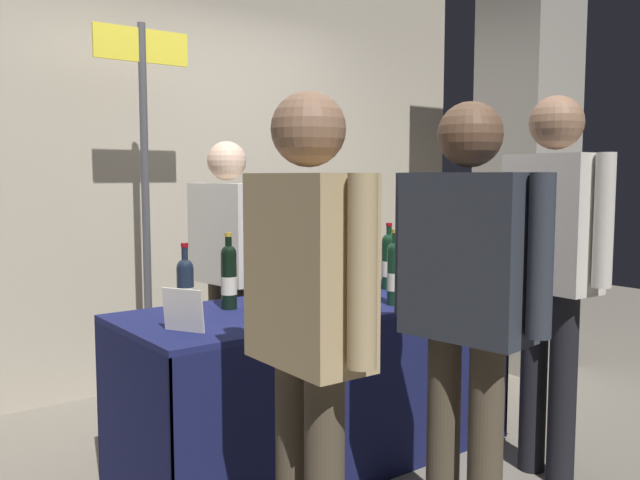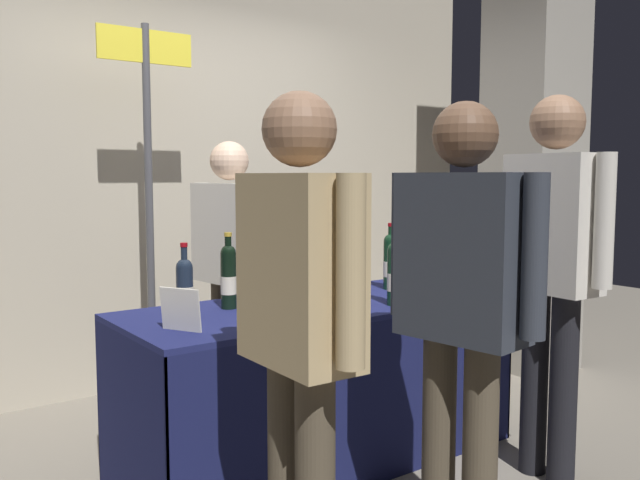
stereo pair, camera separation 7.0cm
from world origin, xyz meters
name	(u,v)px [view 2 (the right image)]	position (x,y,z in m)	size (l,w,h in m)	color
ground_plane	(320,458)	(0.00, 0.00, 0.00)	(12.00, 12.00, 0.00)	gray
back_partition	(175,154)	(0.00, 1.62, 1.50)	(5.07, 0.12, 3.00)	#B2A893
concrete_pillar	(533,142)	(2.13, 0.41, 1.59)	(0.53, 0.53, 3.18)	gray
tasting_table	(320,350)	(0.00, 0.00, 0.53)	(1.88, 0.76, 0.76)	#191E51
featured_wine_bottle	(185,285)	(-0.62, 0.15, 0.88)	(0.08, 0.08, 0.31)	#192333
display_bottle_0	(228,275)	(-0.41, 0.14, 0.91)	(0.07, 0.07, 0.35)	black
display_bottle_1	(394,273)	(0.25, -0.24, 0.91)	(0.07, 0.07, 0.35)	black
display_bottle_2	(418,270)	(0.55, -0.09, 0.88)	(0.07, 0.07, 0.31)	#192333
display_bottle_3	(325,271)	(0.06, 0.03, 0.90)	(0.07, 0.07, 0.33)	#192333
display_bottle_4	(284,273)	(-0.11, 0.15, 0.89)	(0.07, 0.07, 0.32)	#192333
display_bottle_5	(287,280)	(-0.22, -0.05, 0.90)	(0.07, 0.07, 0.33)	black
display_bottle_6	(391,261)	(0.54, 0.10, 0.91)	(0.08, 0.08, 0.35)	black
display_bottle_7	(446,268)	(0.64, -0.20, 0.90)	(0.07, 0.07, 0.33)	#192333
wine_glass_near_vendor	(260,290)	(-0.33, 0.00, 0.86)	(0.07, 0.07, 0.14)	silver
wine_glass_mid	(404,263)	(0.77, 0.24, 0.86)	(0.06, 0.06, 0.15)	silver
wine_glass_near_taster	(316,279)	(0.08, 0.15, 0.85)	(0.07, 0.07, 0.13)	silver
flower_vase	(468,268)	(0.78, -0.21, 0.89)	(0.08, 0.08, 0.39)	tan
brochure_stand	(180,310)	(-0.77, -0.14, 0.84)	(0.18, 0.01, 0.17)	silver
vendor_presenter	(230,254)	(-0.08, 0.73, 0.93)	(0.27, 0.63, 1.54)	#4C4233
taster_foreground_right	(300,312)	(-0.73, -0.91, 0.96)	(0.22, 0.57, 1.60)	#4C4233
taster_foreground_left	(553,252)	(0.70, -0.77, 1.02)	(0.23, 0.57, 1.70)	black
taster_foreground_centre	(462,292)	(-0.12, -0.99, 0.96)	(0.27, 0.60, 1.61)	#4C4233
booth_signpost	(149,175)	(-0.39, 1.09, 1.36)	(0.54, 0.04, 2.19)	#47474C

